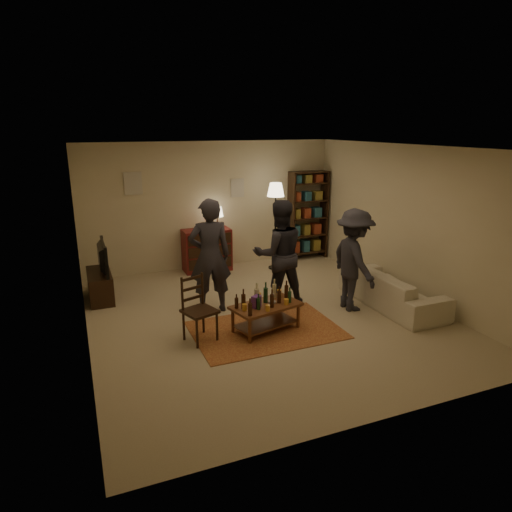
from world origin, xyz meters
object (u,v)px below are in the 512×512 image
coffee_table (265,307)px  person_left (210,256)px  dresser (207,249)px  dining_chair (197,306)px  sofa (392,289)px  bookshelf (308,214)px  floor_lamp (276,196)px  person_by_sofa (354,260)px  person_right (279,254)px  tv_stand (100,279)px

coffee_table → person_left: bearing=117.0°
dresser → dining_chair: bearing=-108.7°
coffee_table → sofa: bearing=2.6°
bookshelf → floor_lamp: bearing=-154.8°
sofa → person_left: bearing=72.3°
floor_lamp → person_left: size_ratio=0.97×
floor_lamp → dresser: bearing=163.2°
coffee_table → sofa: coffee_table is taller
person_left → person_by_sofa: (2.24, -0.80, -0.10)m
person_right → bookshelf: bearing=-118.7°
floor_lamp → tv_stand: bearing=-172.3°
tv_stand → person_left: size_ratio=0.55×
person_left → person_right: size_ratio=1.04×
dining_chair → person_by_sofa: bearing=-15.8°
coffee_table → sofa: size_ratio=0.54×
dining_chair → sofa: (3.45, 0.01, -0.21)m
coffee_table → person_left: (-0.54, 1.06, 0.57)m
tv_stand → bookshelf: bearing=11.8°
person_left → person_right: bearing=177.2°
tv_stand → person_by_sofa: bearing=-27.7°
tv_stand → floor_lamp: bearing=7.7°
tv_stand → floor_lamp: floor_lamp is taller
person_right → person_left: bearing=-1.0°
tv_stand → sofa: bearing=-25.3°
bookshelf → person_left: 3.75m
bookshelf → dining_chair: bearing=-137.6°
dining_chair → floor_lamp: size_ratio=0.53×
dining_chair → person_left: 1.16m
sofa → person_by_sofa: 0.92m
dresser → bookshelf: bearing=1.6°
dresser → sofa: bearing=-52.5°
coffee_table → floor_lamp: floor_lamp is taller
coffee_table → person_by_sofa: 1.79m
person_by_sofa → floor_lamp: bearing=9.4°
dresser → bookshelf: bookshelf is taller
tv_stand → person_by_sofa: size_ratio=0.62×
tv_stand → floor_lamp: size_ratio=0.57×
person_left → sofa: bearing=169.1°
bookshelf → sofa: bookshelf is taller
person_by_sofa → tv_stand: bearing=65.6°
person_right → person_by_sofa: (1.09, -0.61, -0.06)m
dining_chair → dresser: 3.30m
coffee_table → dining_chair: (-1.02, 0.10, 0.13)m
sofa → person_by_sofa: person_by_sofa is taller
dining_chair → bookshelf: bookshelf is taller
dresser → person_by_sofa: bearing=-60.6°
bookshelf → person_by_sofa: size_ratio=1.17×
person_by_sofa → sofa: bearing=-97.8°
tv_stand → bookshelf: size_ratio=0.52×
coffee_table → person_by_sofa: size_ratio=0.66×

